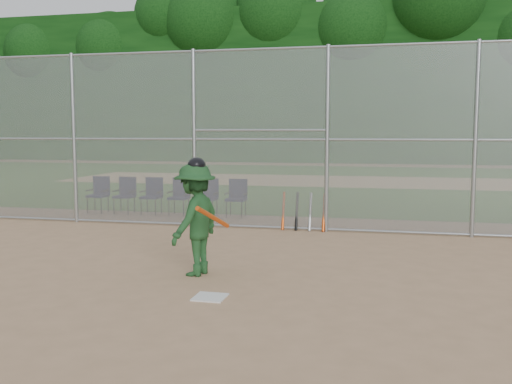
# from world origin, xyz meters

# --- Properties ---
(ground) EXTENTS (100.00, 100.00, 0.00)m
(ground) POSITION_xyz_m (0.00, 0.00, 0.00)
(ground) COLOR tan
(ground) RESTS_ON ground
(grass_strip) EXTENTS (100.00, 100.00, 0.00)m
(grass_strip) POSITION_xyz_m (0.00, 18.00, 0.01)
(grass_strip) COLOR #2D5E1C
(grass_strip) RESTS_ON ground
(dirt_patch_far) EXTENTS (24.00, 24.00, 0.00)m
(dirt_patch_far) POSITION_xyz_m (0.00, 18.00, 0.01)
(dirt_patch_far) COLOR tan
(dirt_patch_far) RESTS_ON ground
(backstop_fence) EXTENTS (16.09, 0.09, 4.00)m
(backstop_fence) POSITION_xyz_m (0.00, 5.00, 2.07)
(backstop_fence) COLOR gray
(backstop_fence) RESTS_ON ground
(treeline) EXTENTS (81.00, 60.00, 11.00)m
(treeline) POSITION_xyz_m (0.00, 20.00, 5.50)
(treeline) COLOR black
(treeline) RESTS_ON ground
(home_plate) EXTENTS (0.41, 0.41, 0.02)m
(home_plate) POSITION_xyz_m (0.03, -0.35, 0.01)
(home_plate) COLOR silver
(home_plate) RESTS_ON ground
(batter_at_plate) EXTENTS (0.97, 1.40, 1.78)m
(batter_at_plate) POSITION_xyz_m (-0.55, 0.79, 0.86)
(batter_at_plate) COLOR #1C4721
(batter_at_plate) RESTS_ON ground
(spare_bats) EXTENTS (0.96, 0.34, 0.84)m
(spare_bats) POSITION_xyz_m (0.50, 5.06, 0.42)
(spare_bats) COLOR #D84C14
(spare_bats) RESTS_ON ground
(chair_0) EXTENTS (0.54, 0.52, 0.96)m
(chair_0) POSITION_xyz_m (-5.30, 6.62, 0.48)
(chair_0) COLOR #0E1336
(chair_0) RESTS_ON ground
(chair_1) EXTENTS (0.54, 0.52, 0.96)m
(chair_1) POSITION_xyz_m (-4.53, 6.62, 0.48)
(chair_1) COLOR #0E1336
(chair_1) RESTS_ON ground
(chair_2) EXTENTS (0.54, 0.52, 0.96)m
(chair_2) POSITION_xyz_m (-3.76, 6.62, 0.48)
(chair_2) COLOR #0E1336
(chair_2) RESTS_ON ground
(chair_3) EXTENTS (0.54, 0.52, 0.96)m
(chair_3) POSITION_xyz_m (-2.99, 6.62, 0.48)
(chair_3) COLOR #0E1336
(chair_3) RESTS_ON ground
(chair_4) EXTENTS (0.54, 0.52, 0.96)m
(chair_4) POSITION_xyz_m (-2.22, 6.62, 0.48)
(chair_4) COLOR #0E1336
(chair_4) RESTS_ON ground
(chair_5) EXTENTS (0.54, 0.52, 0.96)m
(chair_5) POSITION_xyz_m (-1.46, 6.62, 0.48)
(chair_5) COLOR #0E1336
(chair_5) RESTS_ON ground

